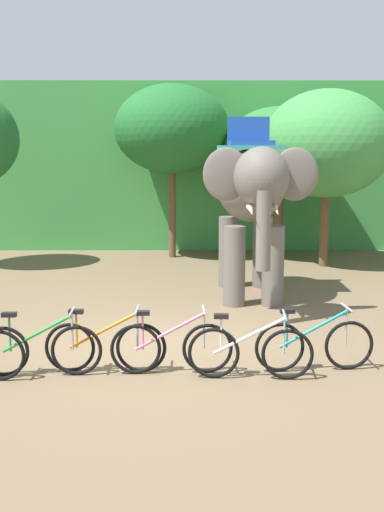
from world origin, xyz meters
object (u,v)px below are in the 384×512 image
(bike_green, at_px, (40,349))
(bike_orange, at_px, (105,346))
(bike_teal, at_px, (314,344))
(tree_far_right, at_px, (280,153))
(elephant, at_px, (252,193))
(tree_far_left, at_px, (172,129))
(bike_white, at_px, (250,352))
(bike_pink, at_px, (171,347))
(tree_center_right, at_px, (327,144))

(bike_green, height_order, bike_orange, same)
(bike_orange, distance_m, bike_teal, 2.94)
(tree_far_right, bearing_deg, elephant, -103.84)
(tree_far_left, height_order, elephant, tree_far_left)
(tree_far_left, distance_m, tree_far_right, 3.12)
(bike_green, xyz_separation_m, bike_white, (2.89, -0.15, 0.00))
(tree_far_left, relative_size, bike_pink, 2.87)
(tree_far_right, distance_m, bike_orange, 10.76)
(bike_green, bearing_deg, tree_far_left, 80.96)
(bike_orange, relative_size, bike_pink, 1.00)
(elephant, relative_size, bike_white, 2.42)
(bike_teal, bearing_deg, elephant, 96.03)
(bike_orange, bearing_deg, tree_far_left, 85.88)
(tree_far_right, relative_size, bike_pink, 2.50)
(bike_green, distance_m, bike_pink, 1.82)
(bike_pink, bearing_deg, tree_far_left, 91.23)
(elephant, xyz_separation_m, bike_white, (-0.46, -4.82, -1.82))
(tree_far_left, xyz_separation_m, elephant, (1.75, -5.38, -1.44))
(tree_center_right, distance_m, bike_pink, 9.73)
(bike_teal, bearing_deg, tree_far_left, 102.72)
(bike_teal, bearing_deg, tree_center_right, 77.56)
(bike_green, xyz_separation_m, bike_orange, (0.89, 0.14, 0.00))
(tree_far_right, height_order, bike_pink, tree_far_right)
(bike_orange, xyz_separation_m, bike_teal, (2.94, 0.04, 0.00))
(tree_center_right, distance_m, elephant, 4.64)
(bike_white, bearing_deg, tree_far_right, 80.12)
(bike_green, bearing_deg, bike_orange, 9.19)
(tree_far_right, xyz_separation_m, bike_pink, (-2.83, -9.81, -2.58))
(tree_center_right, xyz_separation_m, bike_green, (-5.67, -8.55, -2.84))
(bike_green, bearing_deg, bike_teal, 2.82)
(bike_green, bearing_deg, bike_pink, 2.62)
(tree_far_right, xyz_separation_m, bike_white, (-1.75, -10.04, -2.58))
(bike_white, bearing_deg, bike_teal, 19.62)
(bike_orange, distance_m, bike_white, 2.02)
(bike_white, relative_size, bike_teal, 1.00)
(elephant, xyz_separation_m, bike_green, (-3.35, -4.67, -1.82))
(tree_center_right, bearing_deg, tree_far_left, 159.82)
(tree_far_left, xyz_separation_m, bike_orange, (-0.71, -9.91, -3.26))
(tree_far_left, distance_m, bike_teal, 10.62)
(bike_pink, height_order, bike_white, same)
(tree_far_right, xyz_separation_m, bike_teal, (-0.81, -9.71, -2.58))
(bike_green, relative_size, bike_orange, 1.00)
(bike_green, relative_size, bike_teal, 1.00)
(tree_center_right, distance_m, bike_teal, 9.02)
(elephant, distance_m, bike_green, 6.03)
(bike_white, bearing_deg, tree_center_right, 72.27)
(tree_far_left, relative_size, bike_white, 2.87)
(bike_pink, height_order, bike_teal, same)
(bike_pink, bearing_deg, bike_orange, 176.30)
(bike_pink, relative_size, bike_white, 1.00)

